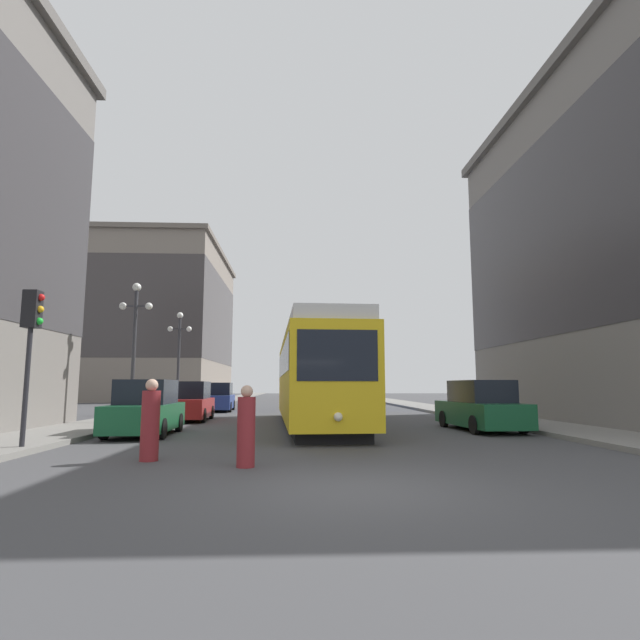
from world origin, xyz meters
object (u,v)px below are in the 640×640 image
at_px(transit_bus, 348,381).
at_px(lamp_post_left_near, 135,330).
at_px(parked_car_left_mid, 146,409).
at_px(parked_car_right_far, 480,407).
at_px(parked_car_left_near, 190,402).
at_px(pedestrian_crossing_far, 246,429).
at_px(parked_car_left_far, 219,398).
at_px(streetcar, 314,374).
at_px(traffic_light_near_left, 32,325).
at_px(lamp_post_left_far, 179,346).
at_px(pedestrian_crossing_near, 150,422).

xyz_separation_m(transit_bus, lamp_post_left_near, (-10.85, -16.81, 2.03)).
height_order(parked_car_left_mid, parked_car_right_far, same).
bearing_deg(lamp_post_left_near, parked_car_left_near, 52.71).
bearing_deg(pedestrian_crossing_far, parked_car_left_far, 3.42).
height_order(streetcar, lamp_post_left_near, lamp_post_left_near).
distance_m(parked_car_left_mid, parked_car_left_far, 15.84).
xyz_separation_m(parked_car_left_mid, traffic_light_near_left, (-1.68, -4.28, 2.28)).
distance_m(parked_car_left_near, lamp_post_left_far, 6.74).
height_order(transit_bus, parked_car_right_far, transit_bus).
bearing_deg(parked_car_right_far, lamp_post_left_near, -16.23).
bearing_deg(parked_car_left_near, lamp_post_left_near, -129.51).
bearing_deg(parked_car_right_far, pedestrian_crossing_far, 42.49).
height_order(parked_car_left_mid, pedestrian_crossing_near, parked_car_left_mid).
bearing_deg(parked_car_left_far, streetcar, -67.85).
bearing_deg(transit_bus, traffic_light_near_left, -114.22).
height_order(lamp_post_left_near, lamp_post_left_far, lamp_post_left_near).
bearing_deg(lamp_post_left_near, streetcar, -5.10).
xyz_separation_m(parked_car_left_mid, lamp_post_left_far, (-1.90, 12.60, 3.09)).
xyz_separation_m(traffic_light_near_left, lamp_post_left_near, (-0.22, 8.71, 0.85)).
relative_size(parked_car_left_mid, traffic_light_near_left, 1.11).
bearing_deg(lamp_post_left_far, parked_car_left_near, -71.52).
relative_size(streetcar, parked_car_left_mid, 3.47).
xyz_separation_m(parked_car_left_near, lamp_post_left_near, (-1.90, -2.49, 3.13)).
relative_size(streetcar, pedestrian_crossing_far, 9.14).
distance_m(streetcar, pedestrian_crossing_near, 10.38).
bearing_deg(traffic_light_near_left, lamp_post_left_far, 90.74).
height_order(parked_car_left_mid, lamp_post_left_far, lamp_post_left_far).
bearing_deg(lamp_post_left_far, streetcar, -49.26).
relative_size(parked_car_left_near, parked_car_left_far, 0.89).
relative_size(parked_car_left_near, pedestrian_crossing_far, 2.77).
relative_size(parked_car_left_far, lamp_post_left_near, 0.87).
relative_size(parked_car_left_far, lamp_post_left_far, 0.88).
height_order(pedestrian_crossing_far, traffic_light_near_left, traffic_light_near_left).
relative_size(parked_car_left_near, parked_car_left_mid, 1.05).
bearing_deg(streetcar, lamp_post_left_far, 127.89).
height_order(parked_car_left_near, parked_car_right_far, same).
bearing_deg(pedestrian_crossing_far, parked_car_right_far, -50.99).
height_order(transit_bus, lamp_post_left_near, lamp_post_left_near).
bearing_deg(lamp_post_left_far, parked_car_left_mid, -81.43).
bearing_deg(pedestrian_crossing_near, parked_car_right_far, 49.66).
bearing_deg(traffic_light_near_left, lamp_post_left_near, 91.43).
bearing_deg(parked_car_right_far, parked_car_left_far, -54.25).
height_order(pedestrian_crossing_far, lamp_post_left_near, lamp_post_left_near).
relative_size(traffic_light_near_left, lamp_post_left_near, 0.66).
bearing_deg(parked_car_left_mid, transit_bus, 65.19).
bearing_deg(lamp_post_left_near, pedestrian_crossing_far, -62.23).
bearing_deg(transit_bus, streetcar, -102.05).
height_order(pedestrian_crossing_near, traffic_light_near_left, traffic_light_near_left).
distance_m(pedestrian_crossing_near, lamp_post_left_far, 18.99).
distance_m(streetcar, transit_bus, 17.79).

